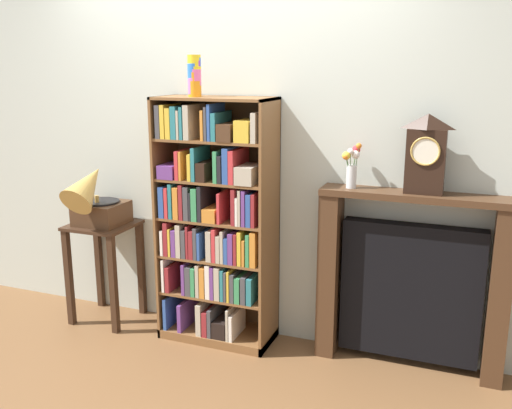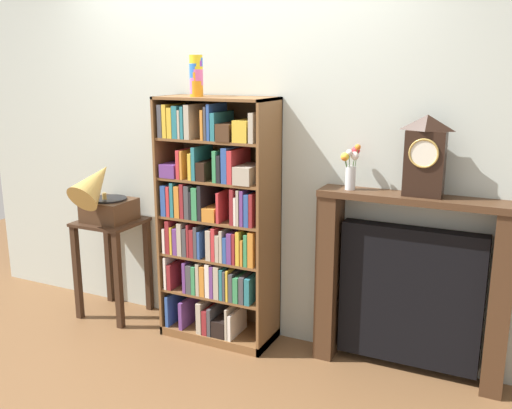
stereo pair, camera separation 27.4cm
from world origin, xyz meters
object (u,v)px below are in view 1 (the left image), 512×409
(side_table_left, at_px, (104,253))
(gramophone, at_px, (94,198))
(mantel_clock, at_px, (426,154))
(cup_stack, at_px, (194,76))
(bookshelf, at_px, (215,227))
(fireplace_mantel, at_px, (411,283))
(flower_vase, at_px, (352,165))

(side_table_left, xyz_separation_m, gramophone, (0.00, -0.07, 0.42))
(gramophone, height_order, mantel_clock, mantel_clock)
(gramophone, bearing_deg, cup_stack, 3.80)
(bookshelf, bearing_deg, cup_stack, -159.24)
(side_table_left, distance_m, fireplace_mantel, 2.15)
(flower_vase, bearing_deg, fireplace_mantel, 2.64)
(bookshelf, height_order, side_table_left, bookshelf)
(gramophone, relative_size, flower_vase, 1.81)
(mantel_clock, distance_m, flower_vase, 0.43)
(side_table_left, bearing_deg, gramophone, -90.00)
(cup_stack, height_order, flower_vase, cup_stack)
(cup_stack, height_order, fireplace_mantel, cup_stack)
(bookshelf, xyz_separation_m, mantel_clock, (1.30, 0.08, 0.55))
(gramophone, xyz_separation_m, flower_vase, (1.76, 0.17, 0.32))
(cup_stack, distance_m, flower_vase, 1.12)
(bookshelf, relative_size, fireplace_mantel, 1.46)
(cup_stack, xyz_separation_m, side_table_left, (-0.78, 0.02, -1.26))
(gramophone, bearing_deg, flower_vase, 5.62)
(gramophone, xyz_separation_m, fireplace_mantel, (2.15, 0.19, -0.39))
(bookshelf, xyz_separation_m, cup_stack, (-0.10, -0.04, 0.98))
(gramophone, height_order, fireplace_mantel, gramophone)
(mantel_clock, bearing_deg, gramophone, -175.54)
(fireplace_mantel, bearing_deg, bookshelf, -175.48)
(mantel_clock, bearing_deg, fireplace_mantel, 151.03)
(flower_vase, bearing_deg, side_table_left, -176.72)
(fireplace_mantel, height_order, flower_vase, flower_vase)
(gramophone, relative_size, mantel_clock, 1.08)
(bookshelf, distance_m, fireplace_mantel, 1.29)
(cup_stack, distance_m, mantel_clock, 1.48)
(side_table_left, height_order, mantel_clock, mantel_clock)
(mantel_clock, xyz_separation_m, flower_vase, (-0.42, 0.00, -0.09))
(side_table_left, bearing_deg, cup_stack, -1.52)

